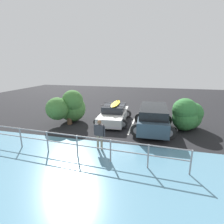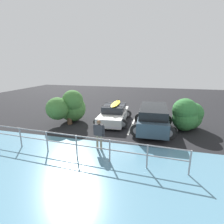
% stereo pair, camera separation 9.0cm
% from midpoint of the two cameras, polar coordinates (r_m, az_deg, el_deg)
% --- Properties ---
extents(ground_plane, '(44.00, 44.00, 0.02)m').
position_cam_midpoint_polar(ground_plane, '(14.05, 3.69, -2.86)').
color(ground_plane, black).
rests_on(ground_plane, ground).
extents(parking_stripe, '(0.12, 4.79, 0.00)m').
position_cam_midpoint_polar(parking_stripe, '(13.49, 7.00, -3.66)').
color(parking_stripe, silver).
rests_on(parking_stripe, ground).
extents(sedan_car, '(2.61, 4.39, 1.60)m').
position_cam_midpoint_polar(sedan_car, '(13.60, 0.86, -0.60)').
color(sedan_car, silver).
rests_on(sedan_car, ground).
extents(suv_car, '(2.76, 4.46, 1.67)m').
position_cam_midpoint_polar(suv_car, '(12.02, 13.47, -1.95)').
color(suv_car, '#334756').
rests_on(suv_car, ground).
extents(person_bystander, '(0.62, 0.23, 1.61)m').
position_cam_midpoint_polar(person_bystander, '(9.07, -4.00, -6.57)').
color(person_bystander, gray).
rests_on(person_bystander, ground).
extents(railing_fence, '(10.15, 0.63, 1.09)m').
position_cam_midpoint_polar(railing_fence, '(8.65, -11.27, -9.71)').
color(railing_fence, gray).
rests_on(railing_fence, ground).
extents(bush_near_left, '(2.40, 3.05, 2.54)m').
position_cam_midpoint_polar(bush_near_left, '(13.59, -13.52, 2.01)').
color(bush_near_left, brown).
rests_on(bush_near_left, ground).
extents(bush_near_right, '(2.15, 2.48, 2.30)m').
position_cam_midpoint_polar(bush_near_right, '(13.05, 23.45, -1.06)').
color(bush_near_right, brown).
rests_on(bush_near_right, ground).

